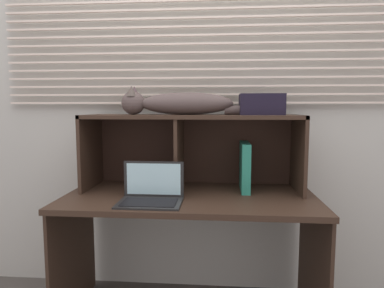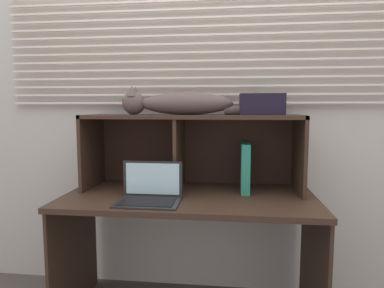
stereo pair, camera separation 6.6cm
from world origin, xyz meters
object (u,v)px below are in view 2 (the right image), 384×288
(laptop, at_px, (150,194))
(cat, at_px, (180,104))
(book_stack, at_px, (156,185))
(storage_box, at_px, (261,104))
(binder_upright, at_px, (245,167))

(laptop, bearing_deg, cat, 68.63)
(book_stack, distance_m, storage_box, 0.80)
(binder_upright, bearing_deg, book_stack, 179.91)
(binder_upright, distance_m, storage_box, 0.38)
(laptop, distance_m, binder_upright, 0.60)
(cat, bearing_deg, binder_upright, 0.00)
(laptop, relative_size, book_stack, 1.54)
(storage_box, bearing_deg, laptop, -153.15)
(cat, bearing_deg, laptop, -111.37)
(book_stack, height_order, storage_box, storage_box)
(cat, height_order, book_stack, cat)
(cat, bearing_deg, storage_box, 0.00)
(storage_box, bearing_deg, book_stack, 179.92)
(cat, bearing_deg, book_stack, 179.67)
(cat, relative_size, binder_upright, 3.36)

